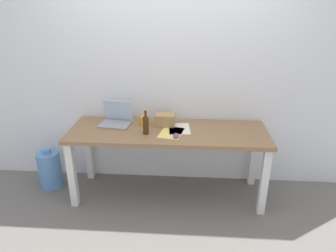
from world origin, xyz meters
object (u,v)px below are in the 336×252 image
Objects in this scene: computer_mouse at (176,136)px; laptop_left at (116,119)px; desk at (168,139)px; cardboard_box at (165,120)px; water_cooler_jug at (50,169)px; coffee_mug at (144,121)px; beer_bottle at (146,125)px.

laptop_left is at bearing 154.52° from computer_mouse.
desk is 19.93× the size of computer_mouse.
cardboard_box reaches higher than computer_mouse.
cardboard_box is at bearing 3.84° from water_cooler_jug.
computer_mouse is 0.45m from coffee_mug.
computer_mouse is at bearing -60.68° from desk.
water_cooler_jug is (-1.32, 0.05, -0.43)m from desk.
water_cooler_jug is at bearing -175.59° from coffee_mug.
coffee_mug is at bearing -1.89° from laptop_left.
computer_mouse is 0.21× the size of water_cooler_jug.
laptop_left is 0.42m from beer_bottle.
laptop_left reaches higher than desk.
laptop_left is 1.72× the size of cardboard_box.
water_cooler_jug is at bearing 177.93° from desk.
laptop_left is at bearing 179.37° from cardboard_box.
computer_mouse is at bearing -8.21° from water_cooler_jug.
water_cooler_jug is at bearing 170.86° from computer_mouse.
laptop_left is 0.52m from cardboard_box.
computer_mouse reaches higher than water_cooler_jug.
cardboard_box is (-0.13, 0.29, 0.05)m from computer_mouse.
beer_bottle is at bearing -127.03° from cardboard_box.
computer_mouse reaches higher than desk.
cardboard_box is 0.43× the size of water_cooler_jug.
cardboard_box is (0.52, -0.01, 0.01)m from laptop_left.
beer_bottle is 0.23m from coffee_mug.
cardboard_box is (-0.04, 0.13, 0.16)m from desk.
desk is at bearing 23.76° from beer_bottle.
coffee_mug is (-0.35, 0.28, 0.03)m from computer_mouse.
laptop_left is 0.30m from coffee_mug.
laptop_left is 1.37× the size of beer_bottle.
beer_bottle is at bearing -7.19° from water_cooler_jug.
water_cooler_jug is (-1.06, -0.08, -0.58)m from coffee_mug.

